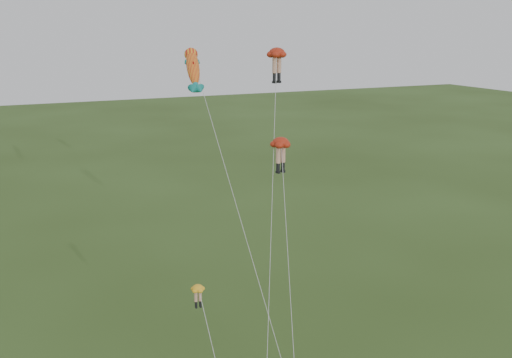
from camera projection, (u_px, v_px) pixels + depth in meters
name	position (u px, v px, depth m)	size (l,w,h in m)	color
legs_kite_red_high	(277.00, 59.00, 42.87)	(8.31, 14.89, 19.64)	#B02612
legs_kite_red_mid	(281.00, 148.00, 39.25)	(5.26, 12.05, 13.77)	#B02612
legs_kite_yellow	(200.00, 301.00, 30.85)	(1.14, 4.24, 7.56)	yellow
fish_kite	(193.00, 68.00, 35.55)	(3.89, 9.56, 20.14)	#FFA520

